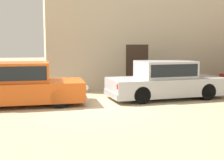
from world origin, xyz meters
TOP-DOWN VIEW (x-y plane):
  - ground_plane at (0.00, 0.00)m, footprint 80.00×80.00m
  - parked_sedan_nearest at (-2.18, 1.12)m, footprint 4.42×1.90m
  - parked_sedan_second at (3.23, 1.16)m, footprint 4.72×2.04m

SIDE VIEW (x-z plane):
  - ground_plane at x=0.00m, z-range 0.00..0.00m
  - parked_sedan_second at x=3.23m, z-range -0.01..1.46m
  - parked_sedan_nearest at x=-2.18m, z-range -0.01..1.48m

